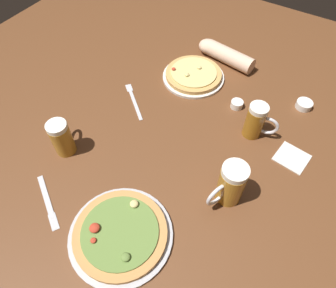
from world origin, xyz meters
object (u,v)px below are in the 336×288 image
at_px(ramekin_sauce, 237,104).
at_px(ramekin_butter, 304,105).
at_px(pizza_plate_far, 193,75).
at_px(beer_mug_dark, 62,137).
at_px(beer_mug_amber, 230,184).
at_px(beer_mug_pale, 256,121).
at_px(knife_right, 48,202).
at_px(fork_left, 134,100).
at_px(diner_arm, 223,54).
at_px(pizza_plate_near, 120,234).
at_px(napkin_folded, 292,157).

distance_m(ramekin_sauce, ramekin_butter, 0.28).
bearing_deg(ramekin_butter, pizza_plate_far, -170.23).
distance_m(beer_mug_dark, beer_mug_amber, 0.61).
height_order(beer_mug_pale, knife_right, beer_mug_pale).
relative_size(pizza_plate_far, fork_left, 1.51).
distance_m(pizza_plate_far, diner_arm, 0.19).
bearing_deg(ramekin_sauce, ramekin_butter, 31.45).
bearing_deg(knife_right, pizza_plate_near, 7.69).
bearing_deg(beer_mug_dark, diner_arm, 71.34).
bearing_deg(ramekin_butter, beer_mug_dark, -135.26).
bearing_deg(beer_mug_dark, fork_left, 79.08).
xyz_separation_m(ramekin_sauce, fork_left, (-0.38, -0.20, -0.01)).
height_order(pizza_plate_far, beer_mug_dark, beer_mug_dark).
bearing_deg(beer_mug_pale, pizza_plate_far, 155.13).
relative_size(ramekin_sauce, napkin_folded, 0.46).
xyz_separation_m(beer_mug_amber, ramekin_butter, (0.09, 0.54, -0.07)).
bearing_deg(ramekin_sauce, pizza_plate_near, -96.14).
xyz_separation_m(beer_mug_dark, ramekin_sauce, (0.45, 0.53, -0.06)).
bearing_deg(fork_left, beer_mug_dark, -100.92).
relative_size(beer_mug_amber, knife_right, 0.85).
bearing_deg(knife_right, napkin_folded, 43.65).
bearing_deg(beer_mug_dark, beer_mug_pale, 37.79).
bearing_deg(fork_left, ramekin_butter, 28.86).
bearing_deg(beer_mug_amber, beer_mug_dark, -167.15).
xyz_separation_m(knife_right, diner_arm, (0.16, 0.98, 0.03)).
relative_size(beer_mug_pale, knife_right, 0.75).
relative_size(beer_mug_pale, napkin_folded, 1.33).
bearing_deg(ramekin_sauce, beer_mug_amber, -70.26).
xyz_separation_m(beer_mug_pale, ramekin_butter, (0.12, 0.24, -0.06)).
bearing_deg(diner_arm, fork_left, -114.10).
bearing_deg(ramekin_sauce, beer_mug_pale, -41.95).
bearing_deg(pizza_plate_near, knife_right, -172.31).
height_order(fork_left, diner_arm, diner_arm).
distance_m(pizza_plate_near, beer_mug_dark, 0.41).
relative_size(knife_right, diner_arm, 0.68).
height_order(beer_mug_dark, ramekin_sauce, beer_mug_dark).
bearing_deg(beer_mug_amber, napkin_folded, 63.11).
distance_m(pizza_plate_near, diner_arm, 0.95).
height_order(beer_mug_pale, ramekin_sauce, beer_mug_pale).
height_order(beer_mug_dark, beer_mug_amber, beer_mug_amber).
xyz_separation_m(pizza_plate_near, fork_left, (-0.31, 0.50, -0.01)).
xyz_separation_m(pizza_plate_near, beer_mug_dark, (-0.37, 0.16, 0.05)).
relative_size(beer_mug_pale, ramekin_butter, 2.26).
relative_size(fork_left, diner_arm, 0.63).
xyz_separation_m(napkin_folded, diner_arm, (-0.46, 0.38, 0.03)).
height_order(napkin_folded, diner_arm, diner_arm).
relative_size(pizza_plate_near, beer_mug_pale, 2.17).
bearing_deg(diner_arm, knife_right, -99.58).
bearing_deg(pizza_plate_far, pizza_plate_near, -77.68).
bearing_deg(beer_mug_dark, pizza_plate_near, -23.10).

